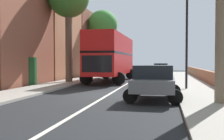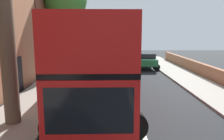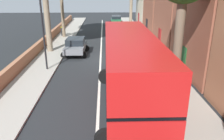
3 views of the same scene
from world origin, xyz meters
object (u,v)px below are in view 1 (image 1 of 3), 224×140
(double_decker_bus, at_px, (111,55))
(parked_car_green_right_2, at_px, (161,68))
(parked_car_grey_right_1, at_px, (154,80))
(lamppost_right, at_px, (187,29))
(street_tree_left_2, at_px, (103,25))

(double_decker_bus, xyz_separation_m, parked_car_green_right_2, (4.20, 11.01, -1.45))
(parked_car_grey_right_1, height_order, lamppost_right, lamppost_right)
(parked_car_green_right_2, bearing_deg, double_decker_bus, -110.88)
(double_decker_bus, distance_m, lamppost_right, 8.81)
(double_decker_bus, height_order, street_tree_left_2, street_tree_left_2)
(parked_car_grey_right_1, xyz_separation_m, lamppost_right, (1.80, 4.59, 2.88))
(double_decker_bus, height_order, parked_car_green_right_2, double_decker_bus)
(double_decker_bus, height_order, parked_car_grey_right_1, double_decker_bus)
(parked_car_green_right_2, bearing_deg, street_tree_left_2, -171.19)
(parked_car_grey_right_1, bearing_deg, street_tree_left_2, 109.45)
(street_tree_left_2, bearing_deg, lamppost_right, -60.54)
(parked_car_green_right_2, bearing_deg, lamppost_right, -84.05)
(parked_car_green_right_2, height_order, street_tree_left_2, street_tree_left_2)
(double_decker_bus, xyz_separation_m, lamppost_right, (6.00, -6.28, 1.45))
(double_decker_bus, bearing_deg, parked_car_grey_right_1, -68.88)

